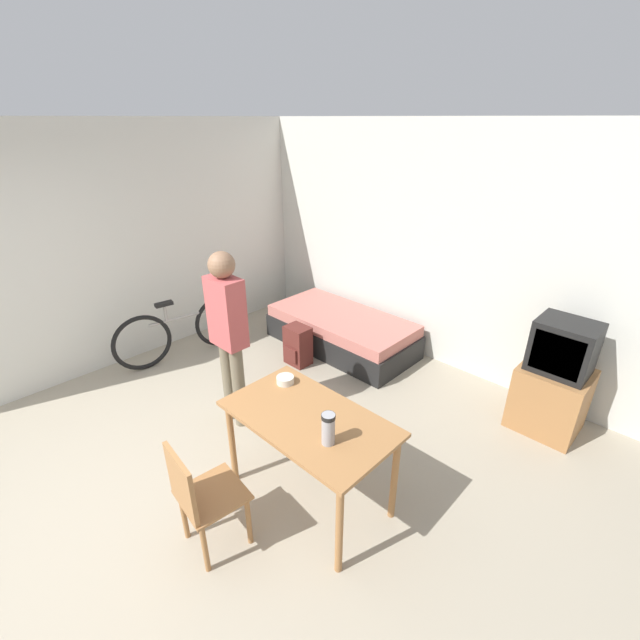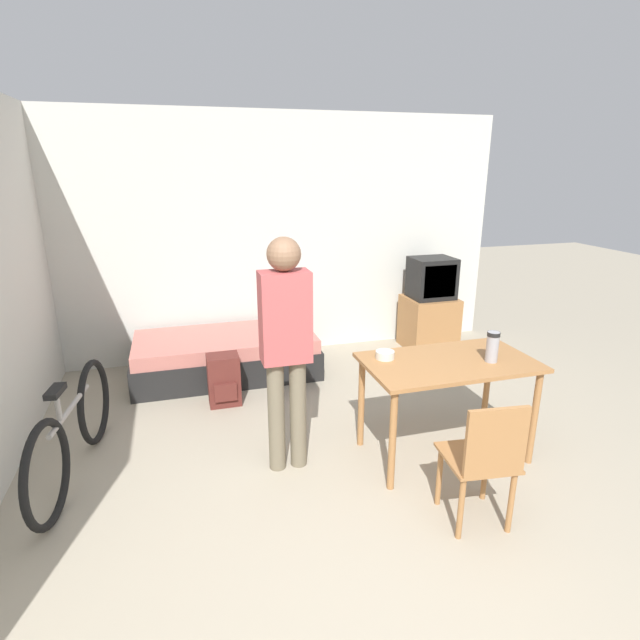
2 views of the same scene
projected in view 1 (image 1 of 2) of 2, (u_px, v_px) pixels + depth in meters
The scene contains 12 objects.
ground_plane at pixel (89, 538), 3.02m from camera, with size 20.00×20.00×0.00m, color #9E937F.
wall_back at pixel (413, 244), 4.99m from camera, with size 5.50×0.06×2.70m.
wall_left at pixel (160, 240), 5.13m from camera, with size 0.06×4.89×2.70m.
daybed at pixel (342, 331), 5.47m from camera, with size 1.89×0.92×0.44m.
tv at pixel (554, 382), 3.91m from camera, with size 0.58×0.54×1.10m.
dining_table at pixel (309, 428), 3.07m from camera, with size 1.25×0.71×0.77m.
wooden_chair at pixel (199, 495), 2.76m from camera, with size 0.44×0.44×0.86m.
bicycle at pixel (183, 330), 5.18m from camera, with size 0.30×1.64×0.76m.
person_standing at pixel (228, 329), 3.78m from camera, with size 0.34×0.23×1.70m.
thermos_flask at pixel (328, 427), 2.73m from camera, with size 0.09×0.09×0.23m.
mate_bowl at pixel (285, 380), 3.40m from camera, with size 0.14×0.14×0.06m.
backpack at pixel (298, 346), 5.07m from camera, with size 0.29×0.25×0.48m.
Camera 1 is at (2.61, -0.35, 2.69)m, focal length 24.00 mm.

